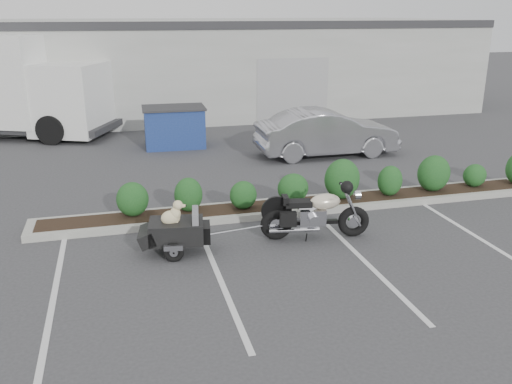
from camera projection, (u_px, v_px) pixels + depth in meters
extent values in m
plane|color=#38383A|center=(290.00, 252.00, 10.30)|extent=(90.00, 90.00, 0.00)
cube|color=#9E9E93|center=(302.00, 206.00, 12.54)|extent=(12.00, 1.00, 0.15)
cube|color=#9EA099|center=(178.00, 64.00, 25.27)|extent=(26.00, 10.00, 4.00)
torus|color=black|center=(276.00, 224.00, 10.79)|extent=(0.66, 0.26, 0.64)
torus|color=black|center=(353.00, 221.00, 10.94)|extent=(0.66, 0.26, 0.64)
cylinder|color=silver|center=(276.00, 224.00, 10.79)|extent=(0.28, 0.15, 0.27)
cylinder|color=silver|center=(353.00, 221.00, 10.94)|extent=(0.24, 0.13, 0.23)
cylinder|color=silver|center=(352.00, 207.00, 10.73)|extent=(0.42, 0.11, 0.85)
cylinder|color=silver|center=(350.00, 203.00, 10.91)|extent=(0.42, 0.11, 0.85)
cylinder|color=silver|center=(345.00, 188.00, 10.69)|extent=(0.13, 0.67, 0.03)
cylinder|color=silver|center=(357.00, 195.00, 10.77)|extent=(0.14, 0.19, 0.17)
sphere|color=black|center=(347.00, 187.00, 10.38)|extent=(0.28, 0.28, 0.25)
cube|color=silver|center=(312.00, 216.00, 10.81)|extent=(0.57, 0.40, 0.32)
cube|color=black|center=(316.00, 222.00, 10.86)|extent=(0.86, 0.22, 0.08)
ellipsoid|color=beige|center=(325.00, 202.00, 10.74)|extent=(0.68, 0.45, 0.32)
cube|color=black|center=(298.00, 203.00, 10.69)|extent=(0.56, 0.36, 0.11)
cube|color=black|center=(285.00, 200.00, 10.64)|extent=(0.16, 0.30, 0.15)
cylinder|color=silver|center=(294.00, 230.00, 10.68)|extent=(1.01, 0.23, 0.09)
cylinder|color=silver|center=(291.00, 224.00, 11.00)|extent=(1.01, 0.23, 0.09)
cube|color=black|center=(288.00, 219.00, 10.49)|extent=(0.34, 0.18, 0.29)
cube|color=black|center=(176.00, 231.00, 10.17)|extent=(1.09, 0.83, 0.40)
cube|color=slate|center=(195.00, 217.00, 10.12)|extent=(0.20, 0.60, 0.29)
cube|color=slate|center=(179.00, 226.00, 10.14)|extent=(0.75, 0.69, 0.04)
cube|color=black|center=(148.00, 235.00, 10.13)|extent=(0.46, 0.73, 0.35)
cube|color=black|center=(205.00, 232.00, 10.24)|extent=(0.26, 0.50, 0.32)
torus|color=black|center=(174.00, 253.00, 9.86)|extent=(0.38, 0.16, 0.37)
torus|color=black|center=(175.00, 235.00, 10.62)|extent=(0.38, 0.16, 0.37)
cube|color=silver|center=(173.00, 248.00, 9.78)|extent=(0.35, 0.13, 0.10)
cube|color=silver|center=(175.00, 229.00, 10.63)|extent=(0.35, 0.13, 0.10)
cylinder|color=black|center=(175.00, 244.00, 10.24)|extent=(0.17, 0.86, 0.04)
cylinder|color=silver|center=(217.00, 235.00, 10.28)|extent=(0.57, 0.12, 0.03)
ellipsoid|color=beige|center=(171.00, 218.00, 10.06)|extent=(0.39, 0.29, 0.29)
ellipsoid|color=beige|center=(175.00, 214.00, 10.04)|extent=(0.23, 0.22, 0.26)
sphere|color=beige|center=(178.00, 205.00, 9.99)|extent=(0.21, 0.21, 0.18)
ellipsoid|color=beige|center=(183.00, 206.00, 10.01)|extent=(0.14, 0.10, 0.07)
sphere|color=black|center=(186.00, 206.00, 10.01)|extent=(0.04, 0.04, 0.03)
ellipsoid|color=beige|center=(176.00, 205.00, 9.93)|extent=(0.05, 0.04, 0.10)
ellipsoid|color=beige|center=(176.00, 203.00, 10.03)|extent=(0.05, 0.04, 0.10)
cylinder|color=beige|center=(177.00, 224.00, 10.05)|extent=(0.05, 0.05, 0.11)
cylinder|color=beige|center=(177.00, 222.00, 10.16)|extent=(0.05, 0.05, 0.11)
imported|color=#A1A1A8|center=(327.00, 133.00, 17.00)|extent=(4.44, 1.57, 1.46)
cube|color=navy|center=(174.00, 128.00, 18.15)|extent=(1.98, 1.36, 1.30)
cube|color=#2D2D30|center=(173.00, 108.00, 17.94)|extent=(2.10, 1.47, 0.06)
cube|color=white|center=(72.00, 98.00, 19.31)|extent=(3.10, 3.27, 2.47)
cube|color=black|center=(73.00, 108.00, 19.42)|extent=(0.94, 1.99, 1.12)
cube|color=#2D2D30|center=(9.00, 124.00, 20.02)|extent=(8.20, 5.44, 0.22)
cylinder|color=black|center=(51.00, 130.00, 18.47)|extent=(1.05, 0.70, 1.01)
cylinder|color=black|center=(84.00, 117.00, 20.79)|extent=(1.05, 0.70, 1.01)
cylinder|color=black|center=(22.00, 115.00, 21.18)|extent=(1.05, 0.70, 1.01)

